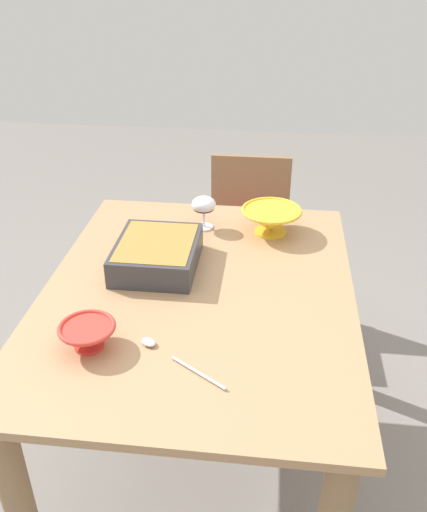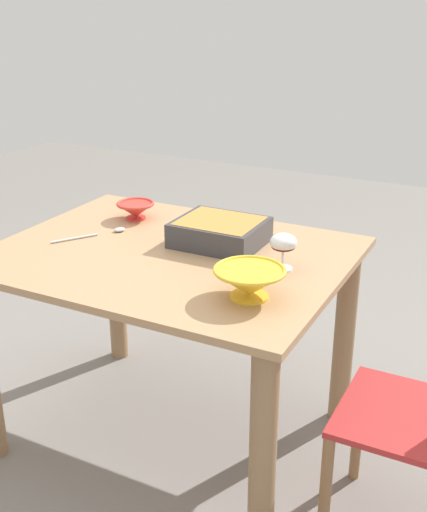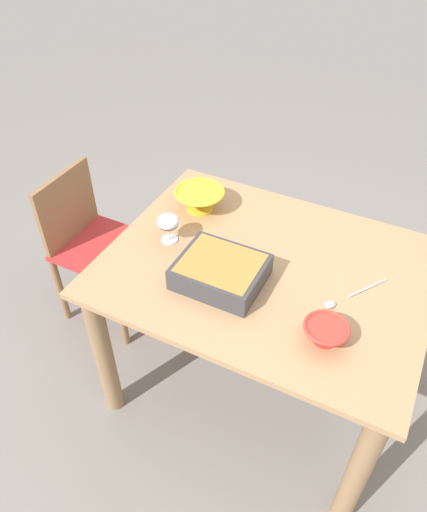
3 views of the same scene
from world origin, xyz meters
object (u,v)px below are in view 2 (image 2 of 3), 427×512
small_bowl (249,281)px  casserole_dish (220,231)px  wine_glass (283,244)px  dining_table (171,294)px  serving_spoon (103,233)px  mixing_bowl (136,209)px

small_bowl → casserole_dish: bearing=127.7°
wine_glass → small_bowl: size_ratio=0.57×
casserole_dish → small_bowl: bearing=-52.3°
dining_table → serving_spoon: (-0.31, 0.04, 0.17)m
dining_table → wine_glass: size_ratio=9.79×
dining_table → casserole_dish: casserole_dish is taller
dining_table → small_bowl: (0.40, -0.21, 0.21)m
mixing_bowl → wine_glass: bearing=-16.5°
mixing_bowl → small_bowl: (0.70, -0.45, 0.01)m
dining_table → casserole_dish: bearing=51.3°
mixing_bowl → serving_spoon: mixing_bowl is taller
wine_glass → casserole_dish: size_ratio=0.40×
dining_table → small_bowl: bearing=-27.7°
mixing_bowl → small_bowl: small_bowl is taller
dining_table → small_bowl: size_ratio=5.60×
casserole_dish → serving_spoon: 0.45m
mixing_bowl → casserole_dish: bearing=-12.7°
wine_glass → serving_spoon: 0.72m
wine_glass → mixing_bowl: bearing=163.5°
wine_glass → casserole_dish: 0.31m
dining_table → casserole_dish: size_ratio=3.96×
dining_table → mixing_bowl: 0.44m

